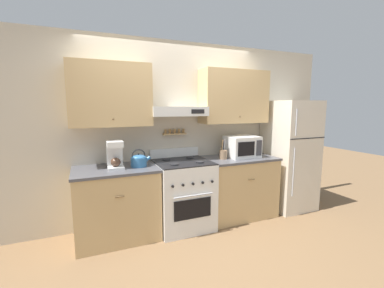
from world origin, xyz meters
TOP-DOWN VIEW (x-y plane):
  - ground_plane at (0.00, 0.00)m, footprint 16.00×16.00m
  - wall_back at (0.01, 0.64)m, footprint 5.20×0.46m
  - counter_left at (-0.87, 0.35)m, footprint 1.00×0.68m
  - counter_right at (0.90, 0.35)m, footprint 1.06×0.68m
  - stove_range at (0.00, 0.32)m, footprint 0.73×0.73m
  - refrigerator at (1.84, 0.31)m, footprint 0.68×0.73m
  - tea_kettle at (-0.58, 0.32)m, footprint 0.25×0.20m
  - coffee_maker at (-0.86, 0.35)m, footprint 0.19×0.22m
  - microwave at (0.95, 0.34)m, footprint 0.45×0.39m
  - utensil_crock at (0.62, 0.32)m, footprint 0.11×0.11m

SIDE VIEW (x-z plane):
  - ground_plane at x=0.00m, z-range 0.00..0.00m
  - counter_right at x=0.90m, z-range 0.00..0.90m
  - counter_left at x=-0.87m, z-range 0.00..0.90m
  - stove_range at x=0.00m, z-range -0.06..0.98m
  - refrigerator at x=1.84m, z-range 0.00..1.73m
  - utensil_crock at x=0.62m, z-range 0.83..1.11m
  - tea_kettle at x=-0.58m, z-range 0.87..1.09m
  - microwave at x=0.95m, z-range 0.90..1.21m
  - coffee_maker at x=-0.86m, z-range 0.90..1.23m
  - wall_back at x=0.01m, z-range 0.17..2.72m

